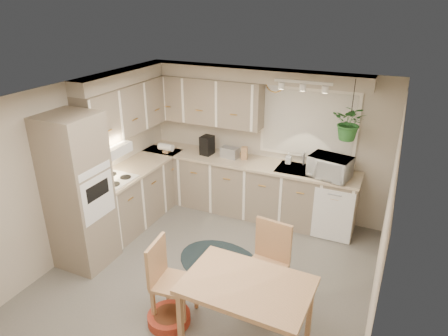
# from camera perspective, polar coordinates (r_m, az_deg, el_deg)

# --- Properties ---
(floor) EXTENTS (4.20, 4.20, 0.00)m
(floor) POSITION_cam_1_polar(r_m,az_deg,el_deg) (5.46, -2.24, -15.11)
(floor) COLOR #6A655D
(floor) RESTS_ON ground
(ceiling) EXTENTS (4.20, 4.20, 0.00)m
(ceiling) POSITION_cam_1_polar(r_m,az_deg,el_deg) (4.39, -2.74, 10.23)
(ceiling) COLOR white
(ceiling) RESTS_ON wall_back
(wall_back) EXTENTS (4.00, 0.04, 2.40)m
(wall_back) POSITION_cam_1_polar(r_m,az_deg,el_deg) (6.60, 5.73, 3.80)
(wall_back) COLOR #BBAF9B
(wall_back) RESTS_ON floor
(wall_front) EXTENTS (4.00, 0.04, 2.40)m
(wall_front) POSITION_cam_1_polar(r_m,az_deg,el_deg) (3.39, -19.42, -18.57)
(wall_front) COLOR #BBAF9B
(wall_front) RESTS_ON floor
(wall_left) EXTENTS (0.04, 4.20, 2.40)m
(wall_left) POSITION_cam_1_polar(r_m,az_deg,el_deg) (5.91, -20.10, 0.04)
(wall_left) COLOR #BBAF9B
(wall_left) RESTS_ON floor
(wall_right) EXTENTS (0.04, 4.20, 2.40)m
(wall_right) POSITION_cam_1_polar(r_m,az_deg,el_deg) (4.40, 21.82, -8.48)
(wall_right) COLOR #BBAF9B
(wall_right) RESTS_ON floor
(base_cab_left) EXTENTS (0.60, 1.85, 0.90)m
(base_cab_left) POSITION_cam_1_polar(r_m,az_deg,el_deg) (6.63, -12.19, -3.61)
(base_cab_left) COLOR gray
(base_cab_left) RESTS_ON floor
(base_cab_back) EXTENTS (3.60, 0.60, 0.90)m
(base_cab_back) POSITION_cam_1_polar(r_m,az_deg,el_deg) (6.69, 3.02, -2.81)
(base_cab_back) COLOR gray
(base_cab_back) RESTS_ON floor
(counter_left) EXTENTS (0.64, 1.89, 0.04)m
(counter_left) POSITION_cam_1_polar(r_m,az_deg,el_deg) (6.42, -12.47, 0.11)
(counter_left) COLOR #CCB095
(counter_left) RESTS_ON base_cab_left
(counter_back) EXTENTS (3.64, 0.64, 0.04)m
(counter_back) POSITION_cam_1_polar(r_m,az_deg,el_deg) (6.49, 3.07, 0.88)
(counter_back) COLOR #CCB095
(counter_back) RESTS_ON base_cab_back
(oven_stack) EXTENTS (0.65, 0.65, 2.10)m
(oven_stack) POSITION_cam_1_polar(r_m,az_deg,el_deg) (5.51, -20.06, -3.35)
(oven_stack) COLOR gray
(oven_stack) RESTS_ON floor
(wall_oven_face) EXTENTS (0.02, 0.56, 0.58)m
(wall_oven_face) POSITION_cam_1_polar(r_m,az_deg,el_deg) (5.31, -17.54, -4.05)
(wall_oven_face) COLOR white
(wall_oven_face) RESTS_ON oven_stack
(upper_cab_left) EXTENTS (0.35, 2.00, 0.75)m
(upper_cab_left) POSITION_cam_1_polar(r_m,az_deg,el_deg) (6.31, -13.51, 8.30)
(upper_cab_left) COLOR gray
(upper_cab_left) RESTS_ON wall_left
(upper_cab_back) EXTENTS (2.00, 0.35, 0.75)m
(upper_cab_back) POSITION_cam_1_polar(r_m,az_deg,el_deg) (6.63, -2.86, 9.63)
(upper_cab_back) COLOR gray
(upper_cab_back) RESTS_ON wall_back
(soffit_left) EXTENTS (0.30, 2.00, 0.20)m
(soffit_left) POSITION_cam_1_polar(r_m,az_deg,el_deg) (6.22, -14.12, 12.54)
(soffit_left) COLOR #BBAF9B
(soffit_left) RESTS_ON wall_left
(soffit_back) EXTENTS (3.60, 0.30, 0.20)m
(soffit_back) POSITION_cam_1_polar(r_m,az_deg,el_deg) (6.24, 3.90, 13.20)
(soffit_back) COLOR #BBAF9B
(soffit_back) RESTS_ON wall_back
(cooktop) EXTENTS (0.52, 0.58, 0.02)m
(cooktop) POSITION_cam_1_polar(r_m,az_deg,el_deg) (6.00, -15.61, -1.66)
(cooktop) COLOR white
(cooktop) RESTS_ON counter_left
(range_hood) EXTENTS (0.40, 0.60, 0.14)m
(range_hood) POSITION_cam_1_polar(r_m,az_deg,el_deg) (5.84, -16.24, 2.42)
(range_hood) COLOR white
(range_hood) RESTS_ON upper_cab_left
(window_blinds) EXTENTS (1.40, 0.02, 1.00)m
(window_blinds) POSITION_cam_1_polar(r_m,az_deg,el_deg) (6.27, 11.87, 6.21)
(window_blinds) COLOR white
(window_blinds) RESTS_ON wall_back
(window_frame) EXTENTS (1.50, 0.02, 1.10)m
(window_frame) POSITION_cam_1_polar(r_m,az_deg,el_deg) (6.28, 11.90, 6.24)
(window_frame) COLOR white
(window_frame) RESTS_ON wall_back
(sink) EXTENTS (0.70, 0.48, 0.10)m
(sink) POSITION_cam_1_polar(r_m,az_deg,el_deg) (6.26, 10.78, -0.56)
(sink) COLOR #9FA1A6
(sink) RESTS_ON counter_back
(dishwasher_front) EXTENTS (0.58, 0.02, 0.83)m
(dishwasher_front) POSITION_cam_1_polar(r_m,az_deg,el_deg) (6.11, 15.20, -6.65)
(dishwasher_front) COLOR white
(dishwasher_front) RESTS_ON base_cab_back
(track_light_bar) EXTENTS (0.80, 0.04, 0.04)m
(track_light_bar) POSITION_cam_1_polar(r_m,az_deg,el_deg) (5.60, 11.25, 11.96)
(track_light_bar) COLOR white
(track_light_bar) RESTS_ON ceiling
(wall_clock) EXTENTS (0.30, 0.03, 0.30)m
(wall_clock) POSITION_cam_1_polar(r_m,az_deg,el_deg) (6.27, 7.33, 11.98)
(wall_clock) COLOR gold
(wall_clock) RESTS_ON wall_back
(dining_table) EXTENTS (1.28, 0.88, 0.79)m
(dining_table) POSITION_cam_1_polar(r_m,az_deg,el_deg) (4.36, 3.20, -20.17)
(dining_table) COLOR tan
(dining_table) RESTS_ON floor
(chair_left) EXTENTS (0.49, 0.49, 0.95)m
(chair_left) POSITION_cam_1_polar(r_m,az_deg,el_deg) (4.65, -7.13, -15.75)
(chair_left) COLOR tan
(chair_left) RESTS_ON floor
(chair_back) EXTENTS (0.52, 0.52, 1.01)m
(chair_back) POSITION_cam_1_polar(r_m,az_deg,el_deg) (4.79, 5.84, -13.90)
(chair_back) COLOR tan
(chair_back) RESTS_ON floor
(braided_rug) EXTENTS (1.47, 1.26, 0.01)m
(braided_rug) POSITION_cam_1_polar(r_m,az_deg,el_deg) (5.68, -0.57, -13.30)
(braided_rug) COLOR black
(braided_rug) RESTS_ON floor
(pet_bed) EXTENTS (0.55, 0.55, 0.11)m
(pet_bed) POSITION_cam_1_polar(r_m,az_deg,el_deg) (4.85, -7.86, -20.46)
(pet_bed) COLOR #B73A24
(pet_bed) RESTS_ON floor
(microwave) EXTENTS (0.64, 0.44, 0.40)m
(microwave) POSITION_cam_1_polar(r_m,az_deg,el_deg) (6.01, 14.91, 0.45)
(microwave) COLOR white
(microwave) RESTS_ON counter_back
(soap_bottle) EXTENTS (0.10, 0.19, 0.09)m
(soap_bottle) POSITION_cam_1_polar(r_m,az_deg,el_deg) (6.42, 9.17, 0.96)
(soap_bottle) COLOR white
(soap_bottle) RESTS_ON counter_back
(hanging_plant) EXTENTS (0.52, 0.57, 0.39)m
(hanging_plant) POSITION_cam_1_polar(r_m,az_deg,el_deg) (5.78, 17.51, 5.69)
(hanging_plant) COLOR #29682A
(hanging_plant) RESTS_ON ceiling
(coffee_maker) EXTENTS (0.20, 0.24, 0.32)m
(coffee_maker) POSITION_cam_1_polar(r_m,az_deg,el_deg) (6.69, -2.43, 3.27)
(coffee_maker) COLOR black
(coffee_maker) RESTS_ON counter_back
(toaster) EXTENTS (0.30, 0.19, 0.17)m
(toaster) POSITION_cam_1_polar(r_m,az_deg,el_deg) (6.58, 0.82, 2.24)
(toaster) COLOR #9FA1A6
(toaster) RESTS_ON counter_back
(knife_block) EXTENTS (0.11, 0.11, 0.21)m
(knife_block) POSITION_cam_1_polar(r_m,az_deg,el_deg) (6.51, 2.93, 2.15)
(knife_block) COLOR tan
(knife_block) RESTS_ON counter_back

